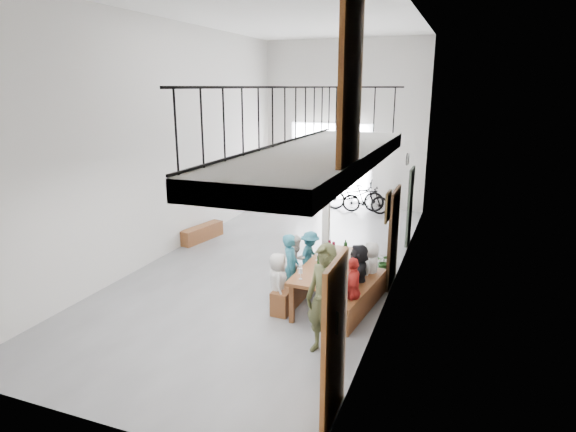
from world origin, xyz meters
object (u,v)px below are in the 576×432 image
at_px(tasting_table, 331,269).
at_px(serving_counter, 292,190).
at_px(side_bench, 202,233).
at_px(bicycle_near, 355,195).
at_px(host_standing, 325,301).
at_px(bench_inner, 298,286).
at_px(oak_barrel, 274,194).

bearing_deg(tasting_table, serving_counter, 116.72).
xyz_separation_m(side_bench, bicycle_near, (3.09, 4.60, 0.31)).
height_order(side_bench, serving_counter, serving_counter).
height_order(tasting_table, serving_counter, serving_counter).
height_order(side_bench, host_standing, host_standing).
height_order(serving_counter, host_standing, host_standing).
distance_m(tasting_table, bench_inner, 0.82).
bearing_deg(oak_barrel, serving_counter, 58.80).
relative_size(side_bench, bicycle_near, 0.73).
distance_m(tasting_table, oak_barrel, 7.76).
relative_size(bench_inner, serving_counter, 1.05).
distance_m(tasting_table, host_standing, 1.79).
bearing_deg(side_bench, host_standing, -42.69).
bearing_deg(side_bench, serving_counter, 80.47).
bearing_deg(tasting_table, bicycle_near, 101.05).
bearing_deg(side_bench, tasting_table, -30.95).
bearing_deg(bench_inner, host_standing, -56.73).
bearing_deg(tasting_table, side_bench, 150.65).
bearing_deg(host_standing, bicycle_near, 118.69).
bearing_deg(oak_barrel, side_bench, -95.48).
xyz_separation_m(side_bench, serving_counter, (0.81, 4.83, 0.29)).
bearing_deg(serving_counter, tasting_table, -70.46).
height_order(bench_inner, bicycle_near, bicycle_near).
relative_size(oak_barrel, serving_counter, 0.46).
distance_m(host_standing, bicycle_near, 9.06).
xyz_separation_m(host_standing, bicycle_near, (-1.58, 8.91, -0.37)).
xyz_separation_m(serving_counter, bicycle_near, (2.28, -0.23, 0.02)).
relative_size(serving_counter, host_standing, 1.05).
bearing_deg(oak_barrel, tasting_table, -59.97).
relative_size(oak_barrel, host_standing, 0.48).
bearing_deg(host_standing, serving_counter, 131.50).
distance_m(side_bench, oak_barrel, 4.18).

